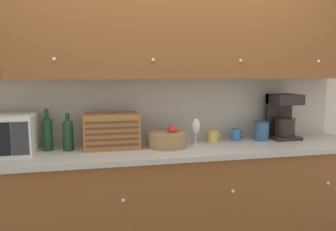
{
  "coord_description": "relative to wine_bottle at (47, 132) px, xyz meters",
  "views": [
    {
      "loc": [
        -0.57,
        -2.78,
        1.5
      ],
      "look_at": [
        0.0,
        -0.21,
        1.16
      ],
      "focal_mm": 35.0,
      "sensor_mm": 36.0,
      "label": 1
    }
  ],
  "objects": [
    {
      "name": "wall_back",
      "position": [
        0.94,
        0.23,
        0.24
      ],
      "size": [
        5.64,
        0.06,
        2.6
      ],
      "color": "silver",
      "rests_on": "ground_plane"
    },
    {
      "name": "counter_unit",
      "position": [
        0.94,
        -0.11,
        -0.6
      ],
      "size": [
        3.26,
        0.63,
        0.91
      ],
      "color": "brown",
      "rests_on": "ground_plane"
    },
    {
      "name": "backsplash_panel",
      "position": [
        0.94,
        0.19,
        0.13
      ],
      "size": [
        3.24,
        0.01,
        0.54
      ],
      "color": "#B7B2A8",
      "rests_on": "counter_unit"
    },
    {
      "name": "upper_cabinets",
      "position": [
        1.09,
        0.03,
        0.79
      ],
      "size": [
        3.24,
        0.35,
        0.79
      ],
      "color": "brown",
      "rests_on": "backsplash_panel"
    },
    {
      "name": "wine_bottle",
      "position": [
        0.0,
        0.0,
        0.0
      ],
      "size": [
        0.08,
        0.08,
        0.32
      ],
      "color": "#19381E",
      "rests_on": "counter_unit"
    },
    {
      "name": "second_wine_bottle",
      "position": [
        0.15,
        -0.04,
        -0.01
      ],
      "size": [
        0.08,
        0.08,
        0.29
      ],
      "color": "#19381E",
      "rests_on": "counter_unit"
    },
    {
      "name": "bread_box",
      "position": [
        0.48,
        -0.03,
        -0.01
      ],
      "size": [
        0.43,
        0.26,
        0.27
      ],
      "color": "#996033",
      "rests_on": "counter_unit"
    },
    {
      "name": "fruit_basket",
      "position": [
        0.91,
        -0.08,
        -0.08
      ],
      "size": [
        0.32,
        0.32,
        0.18
      ],
      "color": "#937047",
      "rests_on": "counter_unit"
    },
    {
      "name": "wine_glass",
      "position": [
        1.16,
        -0.05,
        0.0
      ],
      "size": [
        0.07,
        0.07,
        0.22
      ],
      "color": "silver",
      "rests_on": "counter_unit"
    },
    {
      "name": "mug_blue_second",
      "position": [
        1.34,
        0.02,
        -0.1
      ],
      "size": [
        0.1,
        0.09,
        0.1
      ],
      "color": "gold",
      "rests_on": "counter_unit"
    },
    {
      "name": "mug",
      "position": [
        1.56,
        0.03,
        -0.09
      ],
      "size": [
        0.1,
        0.09,
        0.1
      ],
      "color": "#38669E",
      "rests_on": "counter_unit"
    },
    {
      "name": "storage_canister",
      "position": [
        1.77,
        -0.01,
        -0.06
      ],
      "size": [
        0.13,
        0.13,
        0.17
      ],
      "color": "#33567A",
      "rests_on": "counter_unit"
    },
    {
      "name": "coffee_maker",
      "position": [
        2.0,
        0.02,
        0.06
      ],
      "size": [
        0.24,
        0.24,
        0.4
      ],
      "color": "black",
      "rests_on": "counter_unit"
    }
  ]
}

